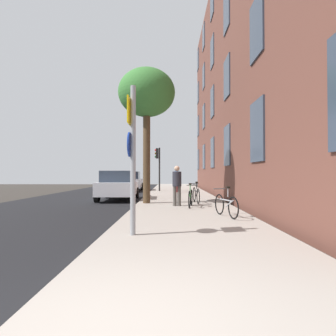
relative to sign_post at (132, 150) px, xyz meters
name	(u,v)px	position (x,y,z in m)	size (l,w,h in m)	color
ground_plane	(123,198)	(-2.07, 11.06, -2.02)	(41.80, 41.80, 0.00)	#332D28
road_asphalt	(89,197)	(-4.17, 11.06, -2.02)	(7.00, 38.00, 0.01)	black
sidewalk	(180,197)	(1.43, 11.06, -1.96)	(4.20, 38.00, 0.12)	#9E9389
building_facade	(223,74)	(4.02, 10.56, 5.43)	(0.56, 27.00, 14.88)	brown
sign_post	(132,150)	(0.00, 0.00, 0.00)	(0.16, 0.60, 3.36)	gray
traffic_light	(158,161)	(-0.10, 15.79, 0.42)	(0.43, 0.24, 3.38)	black
tree_near	(147,94)	(-0.24, 6.77, 3.15)	(2.65, 2.65, 6.27)	#4C3823
bicycle_0	(226,205)	(2.64, 2.67, -1.52)	(0.56, 1.66, 0.97)	black
bicycle_1	(190,198)	(1.69, 5.29, -1.52)	(0.43, 1.62, 0.97)	black
bicycle_2	(196,194)	(2.07, 6.90, -1.51)	(0.42, 1.77, 0.99)	black
pedestrian_0	(177,183)	(1.14, 5.66, -0.93)	(0.49, 0.49, 1.70)	#4C4742
pedestrian_1	(176,178)	(1.30, 14.31, -0.89)	(0.51, 0.51, 1.77)	maroon
car_0	(118,185)	(-2.02, 9.30, -1.18)	(2.00, 3.96, 1.62)	silver
car_1	(130,181)	(-2.46, 17.04, -1.18)	(2.04, 4.56, 1.62)	#B7B7BC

